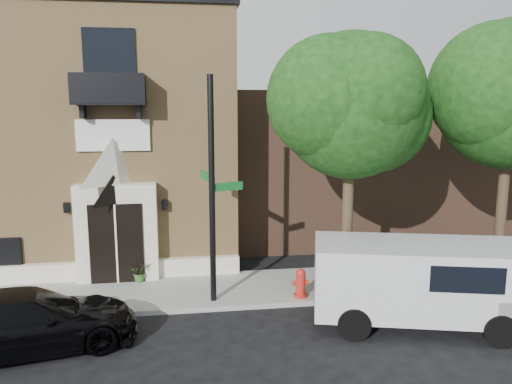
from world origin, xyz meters
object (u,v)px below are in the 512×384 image
Objects in this scene: fire_hydrant at (301,283)px; pedestrian_near at (424,260)px; street_sign at (212,191)px; dumpster at (392,270)px; black_sedan at (27,322)px; cargo_van at (427,281)px.

pedestrian_near is (4.16, 0.52, 0.37)m from fire_hydrant.
street_sign is 3.86m from fire_hydrant.
dumpster is (2.94, 0.16, 0.22)m from fire_hydrant.
fire_hydrant is at bearing -88.17° from black_sedan.
street_sign reaches higher than dumpster.
fire_hydrant is at bearing 159.15° from cargo_van.
pedestrian_near is at bearing -91.23° from black_sedan.
cargo_van is at bearing -35.49° from fire_hydrant.
street_sign reaches higher than black_sedan.
dumpster is (0.00, 2.25, -0.46)m from cargo_van.
dumpster is 1.28m from pedestrian_near.
dumpster is 1.33× the size of pedestrian_near.
pedestrian_near is at bearing 7.11° from fire_hydrant.
black_sedan is 5.77m from street_sign.
street_sign reaches higher than fire_hydrant.
street_sign is at bearing -36.44° from pedestrian_near.
street_sign is 7.42× the size of fire_hydrant.
dumpster is at bearing -23.21° from pedestrian_near.
fire_hydrant is (-2.93, 2.09, -0.68)m from cargo_van.
street_sign reaches higher than cargo_van.
street_sign is at bearing 168.74° from dumpster.
street_sign is (-5.53, 2.26, 2.18)m from cargo_van.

